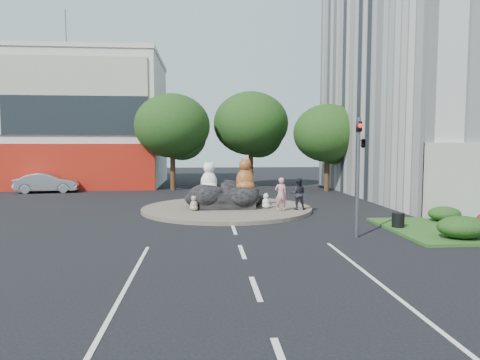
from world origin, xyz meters
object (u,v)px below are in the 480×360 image
Objects in this scene: pedestrian_dark at (298,194)px; litter_bin at (398,220)px; parked_car at (47,183)px; cat_white at (209,177)px; kitten_white at (266,200)px; cat_tabby at (245,175)px; kitten_calico at (194,203)px; pedestrian_pink at (281,194)px.

pedestrian_dark is 6.28m from litter_bin.
pedestrian_dark reaches higher than parked_car.
cat_white is 2.02× the size of kitten_white.
cat_tabby reaches higher than litter_bin.
cat_white is 5.27m from pedestrian_dark.
kitten_white is 20.02m from parked_car.
kitten_calico is 5.94m from pedestrian_dark.
parked_car is at bearing 141.27° from litter_bin.
pedestrian_dark is (1.07, 0.40, -0.03)m from pedestrian_pink.
litter_bin is (5.27, -5.79, -0.21)m from kitten_white.
pedestrian_dark is (5.92, -0.10, 0.47)m from kitten_calico.
litter_bin is (6.44, -6.25, -1.69)m from cat_tabby.
parked_car reaches higher than litter_bin.
parked_car is (-12.20, 12.07, 0.17)m from kitten_calico.
kitten_white is at bearing 32.68° from kitten_calico.
pedestrian_pink is at bearing -133.19° from parked_car.
cat_tabby is 3.29m from pedestrian_dark.
pedestrian_dark is 2.76× the size of litter_bin.
litter_bin is (8.56, -6.33, -1.58)m from cat_white.
pedestrian_pink reaches higher than parked_car.
kitten_calico is 0.46× the size of pedestrian_pink.
litter_bin is (9.42, -5.27, -0.19)m from kitten_calico.
kitten_white reaches higher than kitten_calico.
pedestrian_dark is 21.83m from parked_car.
kitten_white reaches higher than litter_bin.
cat_white is at bearing -2.23° from pedestrian_dark.
kitten_white is 1.33m from pedestrian_pink.
kitten_calico reaches higher than litter_bin.
pedestrian_pink is 2.84× the size of litter_bin.
pedestrian_pink is (0.69, -1.03, 0.48)m from kitten_white.
litter_bin is (4.57, -4.77, -0.69)m from pedestrian_pink.
pedestrian_pink is at bearing 31.41° from pedestrian_dark.
pedestrian_pink is 1.03× the size of pedestrian_dark.
pedestrian_pink is at bearing -45.41° from cat_tabby.
parked_car is at bearing 136.87° from cat_tabby.
kitten_calico is 0.95× the size of kitten_white.
cat_white is 0.99× the size of pedestrian_pink.
kitten_white is 1.39× the size of litter_bin.
cat_white is 0.89× the size of cat_tabby.
cat_tabby reaches higher than pedestrian_pink.
pedestrian_dark is at bearing -27.10° from cat_tabby.
cat_tabby is at bearing -39.56° from pedestrian_pink.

